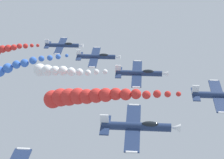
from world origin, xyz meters
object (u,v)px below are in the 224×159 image
airplane_lead (222,95)px  airplane_left_outer (97,57)px  airplane_right_inner (137,126)px  airplane_left_inner (140,73)px  airplane_trailing (63,45)px

airplane_lead → airplane_left_outer: (-25.69, -23.66, -0.13)m
airplane_right_inner → airplane_left_outer: airplane_right_inner is taller
airplane_left_inner → airplane_left_outer: (-13.69, -10.25, -0.10)m
airplane_lead → airplane_left_outer: 34.92m
airplane_left_inner → airplane_trailing: size_ratio=1.00×
airplane_left_outer → airplane_trailing: (-12.10, -10.80, 0.07)m
airplane_lead → airplane_left_inner: size_ratio=1.00×
airplane_trailing → airplane_left_outer: bearing=41.8°
airplane_lead → airplane_left_outer: airplane_lead is taller
airplane_left_inner → airplane_trailing: airplane_left_inner is taller
airplane_left_inner → airplane_right_inner: bearing=0.1°
airplane_right_inner → airplane_left_outer: bearing=-165.3°
airplane_left_outer → airplane_lead: bearing=42.6°
airplane_left_inner → airplane_left_outer: 17.10m
airplane_lead → airplane_right_inner: airplane_right_inner is taller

